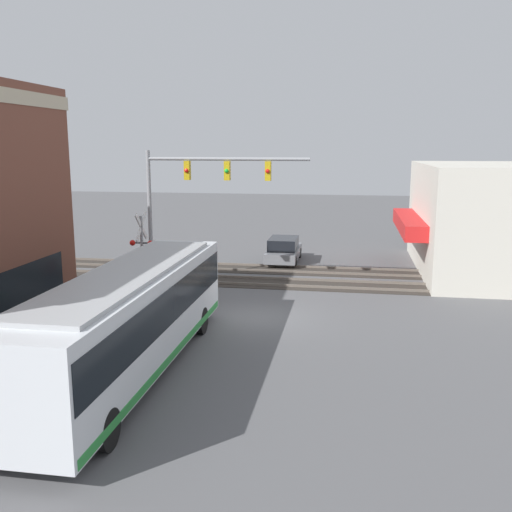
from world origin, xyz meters
name	(u,v)px	position (x,y,z in m)	size (l,w,h in m)	color
ground_plane	(255,318)	(0.00, 0.00, 0.00)	(120.00, 120.00, 0.00)	#565659
shop_building	(496,219)	(10.67, -11.52, 2.95)	(12.13, 9.31, 5.91)	beige
city_bus	(130,317)	(-6.26, 2.80, 1.79)	(12.38, 2.59, 3.23)	silver
traffic_signal_gantry	(197,186)	(4.72, 3.61, 4.97)	(0.42, 7.93, 6.66)	gray
crossing_signal	(142,243)	(3.67, 6.13, 2.30)	(1.41, 1.18, 3.81)	gray
rail_track_near	(275,283)	(6.00, 0.00, 0.03)	(2.60, 60.00, 0.15)	#332D28
rail_track_far	(282,269)	(9.20, 0.00, 0.03)	(2.60, 60.00, 0.15)	#332D28
parked_car_grey	(284,251)	(11.43, 0.20, 0.69)	(4.50, 1.82, 1.50)	slate
pedestrian_at_crossing	(173,277)	(3.00, 4.42, 0.84)	(0.34, 0.34, 1.65)	#2D3351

